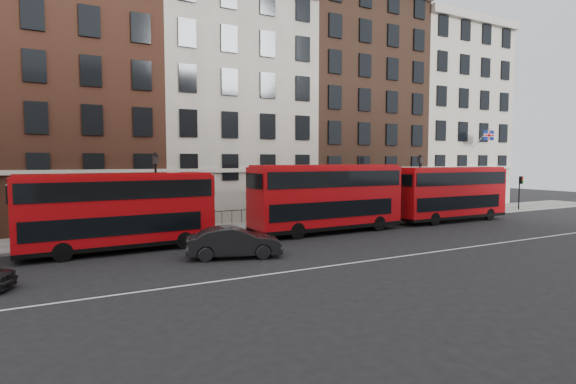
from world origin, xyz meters
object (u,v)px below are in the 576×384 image
bus_c (327,196)px  bus_d (450,192)px  bus_b (118,210)px  car_front (234,242)px  traffic_light (520,186)px

bus_c → bus_d: size_ratio=1.06×
bus_b → bus_c: bus_c is taller
bus_c → car_front: (-8.57, -4.39, -1.71)m
bus_c → car_front: size_ratio=2.33×
car_front → traffic_light: bearing=-62.0°
bus_c → bus_d: bus_c is taller
bus_c → traffic_light: 23.81m
bus_b → bus_c: 13.50m
bus_d → bus_c: bearing=179.8°
bus_b → bus_d: (25.46, 0.00, 0.08)m
bus_d → traffic_light: bearing=8.7°
traffic_light → bus_b: bearing=-177.2°
bus_b → bus_d: 25.46m
bus_d → bus_b: bearing=179.8°
bus_b → car_front: bearing=-44.8°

